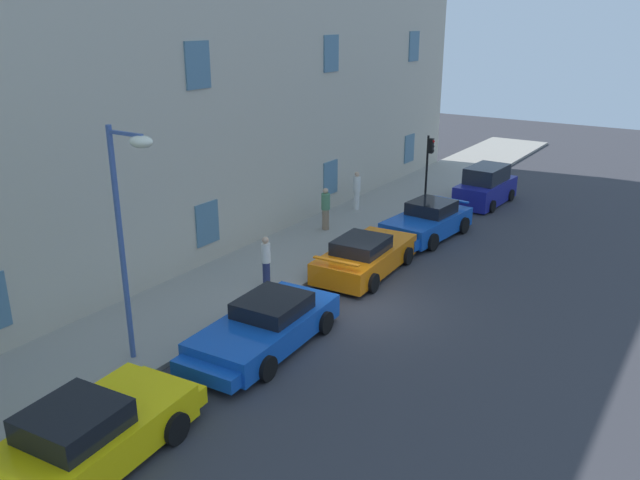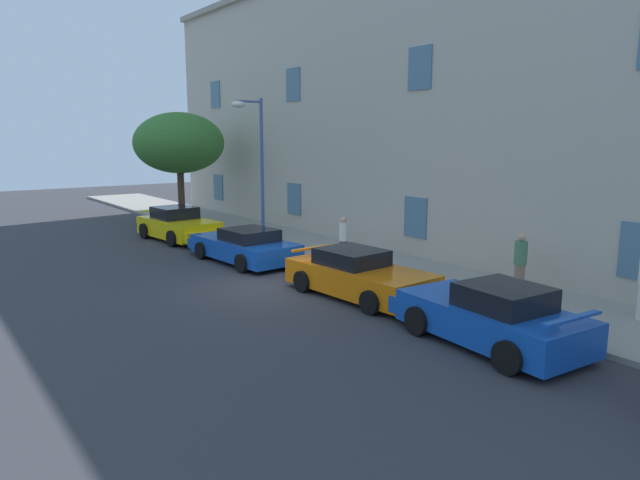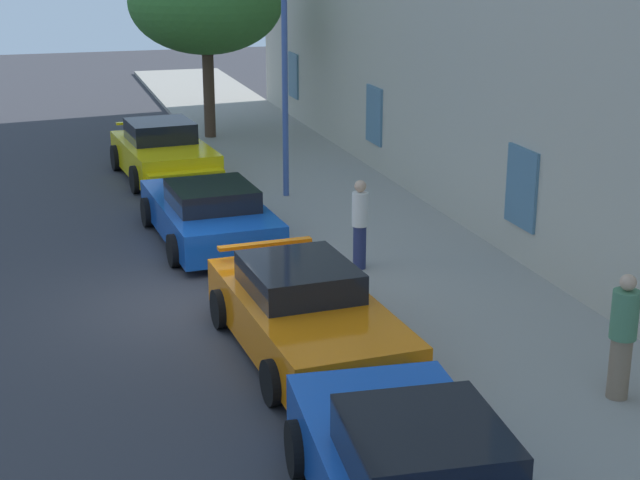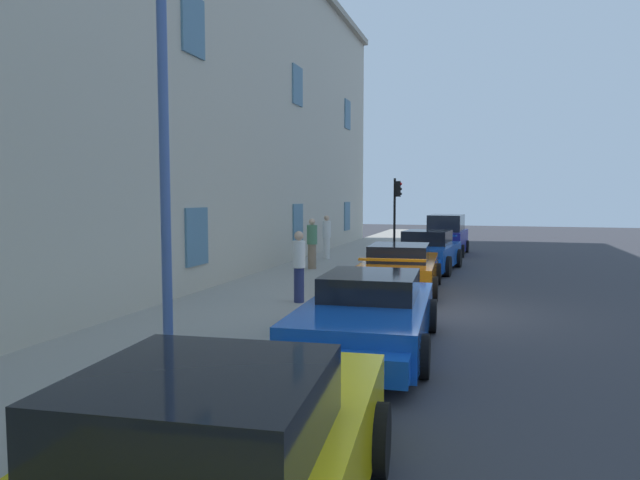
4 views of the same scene
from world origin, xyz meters
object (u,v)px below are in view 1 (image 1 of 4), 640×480
(pedestrian_admiring, at_px, (326,208))
(hatchback_parked, at_px, (486,187))
(sportscar_white_middle, at_px, (368,255))
(sportscar_yellow_flank, at_px, (262,329))
(pedestrian_strolling, at_px, (266,261))
(street_lamp, at_px, (129,207))
(pedestrian_bystander, at_px, (357,190))
(traffic_light, at_px, (429,159))
(sportscar_tail_end, at_px, (425,223))
(sportscar_red_lead, at_px, (95,433))

(pedestrian_admiring, bearing_deg, hatchback_parked, -27.08)
(hatchback_parked, bearing_deg, sportscar_white_middle, 177.37)
(sportscar_yellow_flank, height_order, pedestrian_strolling, pedestrian_strolling)
(street_lamp, distance_m, pedestrian_strolling, 6.40)
(street_lamp, height_order, pedestrian_bystander, street_lamp)
(traffic_light, height_order, pedestrian_strolling, traffic_light)
(pedestrian_admiring, bearing_deg, sportscar_tail_end, -65.76)
(sportscar_tail_end, relative_size, pedestrian_admiring, 2.72)
(sportscar_white_middle, relative_size, hatchback_parked, 1.27)
(hatchback_parked, distance_m, street_lamp, 19.69)
(sportscar_white_middle, bearing_deg, traffic_light, 10.04)
(sportscar_white_middle, distance_m, traffic_light, 8.39)
(street_lamp, distance_m, pedestrian_admiring, 12.10)
(street_lamp, height_order, pedestrian_admiring, street_lamp)
(hatchback_parked, distance_m, pedestrian_strolling, 13.96)
(sportscar_red_lead, relative_size, pedestrian_strolling, 2.84)
(hatchback_parked, bearing_deg, traffic_light, 141.62)
(street_lamp, bearing_deg, sportscar_white_middle, -10.06)
(traffic_light, relative_size, pedestrian_admiring, 1.88)
(sportscar_red_lead, height_order, sportscar_tail_end, sportscar_red_lead)
(sportscar_tail_end, bearing_deg, hatchback_parked, -2.80)
(pedestrian_strolling, distance_m, pedestrian_bystander, 9.38)
(sportscar_white_middle, bearing_deg, street_lamp, 169.94)
(sportscar_white_middle, xyz_separation_m, pedestrian_admiring, (2.71, 3.49, 0.45))
(sportscar_red_lead, xyz_separation_m, sportscar_yellow_flank, (5.45, 0.09, -0.07))
(street_lamp, relative_size, pedestrian_strolling, 3.53)
(pedestrian_bystander, bearing_deg, sportscar_white_middle, -146.62)
(hatchback_parked, height_order, pedestrian_strolling, pedestrian_strolling)
(sportscar_tail_end, bearing_deg, pedestrian_admiring, 114.24)
(street_lamp, xyz_separation_m, pedestrian_strolling, (5.53, 0.35, -3.21))
(sportscar_yellow_flank, distance_m, pedestrian_admiring, 9.92)
(sportscar_yellow_flank, distance_m, sportscar_white_middle, 6.41)
(sportscar_red_lead, relative_size, pedestrian_admiring, 2.75)
(traffic_light, distance_m, pedestrian_admiring, 5.90)
(pedestrian_admiring, distance_m, pedestrian_strolling, 6.18)
(sportscar_white_middle, bearing_deg, sportscar_yellow_flank, -176.57)
(pedestrian_strolling, bearing_deg, sportscar_white_middle, -30.35)
(hatchback_parked, height_order, street_lamp, street_lamp)
(sportscar_red_lead, distance_m, pedestrian_admiring, 15.10)
(traffic_light, xyz_separation_m, pedestrian_bystander, (-2.17, 2.46, -1.34))
(sportscar_red_lead, xyz_separation_m, pedestrian_bystander, (17.76, 4.36, 0.41))
(sportscar_red_lead, distance_m, sportscar_tail_end, 16.22)
(sportscar_white_middle, height_order, sportscar_tail_end, sportscar_tail_end)
(sportscar_white_middle, distance_m, pedestrian_strolling, 3.81)
(sportscar_red_lead, bearing_deg, pedestrian_strolling, 15.52)
(sportscar_tail_end, distance_m, pedestrian_bystander, 4.37)
(sportscar_white_middle, height_order, traffic_light, traffic_light)
(sportscar_tail_end, xyz_separation_m, street_lamp, (-13.16, 1.74, 3.62))
(sportscar_yellow_flank, bearing_deg, hatchback_parked, -0.34)
(pedestrian_strolling, xyz_separation_m, pedestrian_bystander, (9.17, 1.98, 0.02))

